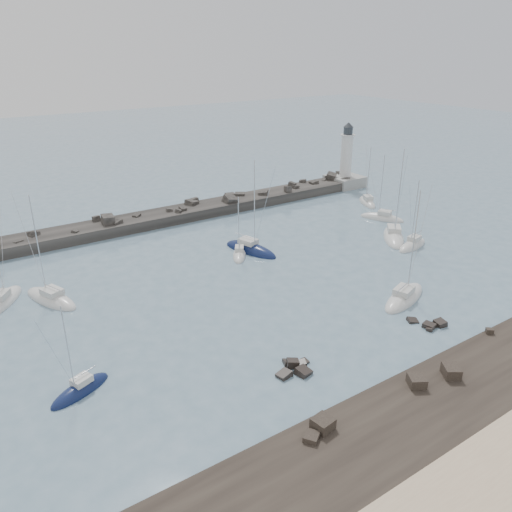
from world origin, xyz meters
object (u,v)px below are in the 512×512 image
Objects in this scene: lighthouse at (345,172)px; sailboat_1 at (51,299)px; sailboat_6 at (251,250)px; sailboat_4 at (239,255)px; sailboat_7 at (412,246)px; sailboat_9 at (393,237)px; sailboat_3 at (3,302)px; sailboat_5 at (404,298)px; sailboat_2 at (80,391)px; sailboat_8 at (382,218)px; sailboat_10 at (367,203)px.

lighthouse is 70.17m from sailboat_1.
sailboat_6 is (-38.07, -19.97, -2.94)m from lighthouse.
sailboat_7 reaches higher than sailboat_4.
lighthouse is 1.24× the size of sailboat_7.
sailboat_7 is 0.74× the size of sailboat_9.
sailboat_3 is at bearing 152.08° from sailboat_1.
sailboat_3 is at bearing 168.57° from sailboat_9.
lighthouse reaches higher than sailboat_1.
sailboat_7 is 4.24m from sailboat_9.
sailboat_6 is 25.39m from sailboat_7.
sailboat_1 is 29.25m from sailboat_6.
lighthouse is 1.01× the size of sailboat_1.
sailboat_1 is 0.91× the size of sailboat_9.
sailboat_3 is (-72.35, -16.92, -2.95)m from lighthouse.
sailboat_3 is at bearing 164.43° from sailboat_7.
lighthouse is 53.52m from sailboat_5.
sailboat_1 reaches higher than sailboat_3.
lighthouse reaches higher than sailboat_5.
sailboat_4 is (26.85, -0.99, -0.01)m from sailboat_1.
sailboat_4 reaches higher than sailboat_2.
sailboat_2 is 36.84m from sailboat_6.
sailboat_8 is (59.31, 18.75, 0.01)m from sailboat_2.
sailboat_1 reaches higher than sailboat_4.
sailboat_1 is 1.44× the size of sailboat_2.
sailboat_1 is at bearing 177.89° from sailboat_4.
sailboat_1 reaches higher than sailboat_2.
sailboat_2 is at bearing -146.90° from sailboat_4.
lighthouse is 0.98× the size of sailboat_5.
sailboat_10 is (35.09, 8.25, 0.02)m from sailboat_4.
sailboat_9 is (56.70, -11.47, 0.01)m from sailboat_3.
sailboat_6 is at bearing -0.76° from sailboat_1.
sailboat_8 is (62.29, -3.75, 0.00)m from sailboat_3.
sailboat_6 reaches higher than sailboat_3.
sailboat_10 is at bearing 6.69° from sailboat_1.
sailboat_1 is 1.14× the size of sailboat_8.
sailboat_5 is (-30.76, -43.70, -2.95)m from lighthouse.
lighthouse is 45.50m from sailboat_4.
sailboat_9 is (-5.59, -7.72, 0.01)m from sailboat_8.
lighthouse reaches higher than sailboat_3.
sailboat_7 is (56.30, -15.69, 0.01)m from sailboat_3.
sailboat_9 is (24.82, -7.81, 0.02)m from sailboat_4.
sailboat_6 is 23.95m from sailboat_9.
sailboat_4 is at bearing 33.10° from sailboat_2.
sailboat_1 is 52.41m from sailboat_9.
sailboat_1 is 57.27m from sailboat_8.
sailboat_9 is at bearing 45.38° from sailboat_5.
sailboat_10 is at bearing 62.25° from sailboat_7.
lighthouse is at bearing 64.04° from sailboat_8.
sailboat_9 is at bearing 11.60° from sailboat_2.
sailboat_6 reaches higher than lighthouse.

